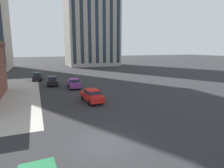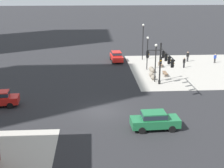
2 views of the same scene
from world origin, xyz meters
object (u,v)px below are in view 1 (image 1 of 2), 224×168
car_main_northbound_far (52,80)px  car_main_mid (37,76)px  car_main_northbound_near (92,95)px  car_cross_westbound (74,83)px

car_main_northbound_far → car_main_mid: same height
car_main_northbound_far → car_main_mid: size_ratio=0.99×
car_main_northbound_near → car_main_mid: 22.02m
car_main_northbound_far → car_cross_westbound: bearing=-52.1°
car_main_northbound_near → car_cross_westbound: same height
car_main_northbound_near → car_cross_westbound: (-0.50, 9.77, 0.00)m
car_cross_westbound → car_main_mid: 12.72m
car_main_northbound_near → car_main_mid: (-6.30, 21.10, 0.00)m
car_main_northbound_near → car_main_northbound_far: (-3.77, 13.97, 0.00)m
car_main_northbound_near → car_main_mid: size_ratio=1.00×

